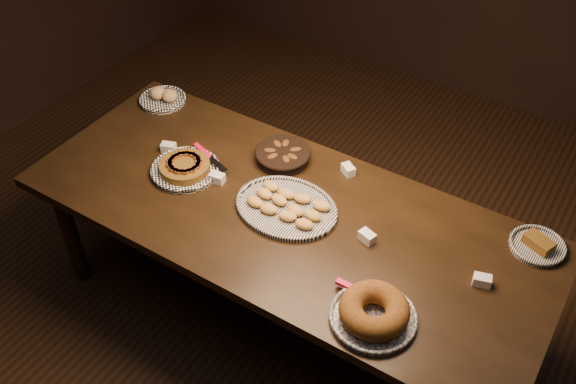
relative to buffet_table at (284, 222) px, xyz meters
The scene contains 9 objects.
ground 0.68m from the buffet_table, ahead, with size 5.00×5.00×0.00m, color black.
buffet_table is the anchor object (origin of this frame).
apple_tart_plate 0.55m from the buffet_table, behind, with size 0.35×0.34×0.06m.
madeleine_platter 0.09m from the buffet_table, 66.67° to the left, with size 0.48×0.38×0.05m.
bundt_cake_plate 0.69m from the buffet_table, 27.81° to the right, with size 0.37×0.34×0.10m.
croissant_basket 0.37m from the buffet_table, 123.57° to the left, with size 0.32×0.32×0.07m.
bread_roll_plate 1.09m from the buffet_table, 160.05° to the left, with size 0.25×0.25×0.08m.
loaf_plate 1.09m from the buffet_table, 20.43° to the left, with size 0.24×0.24×0.06m.
tent_cards 0.16m from the buffet_table, 59.04° to the left, with size 1.68×0.45×0.04m.
Camera 1 is at (1.12, -1.73, 2.74)m, focal length 40.00 mm.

